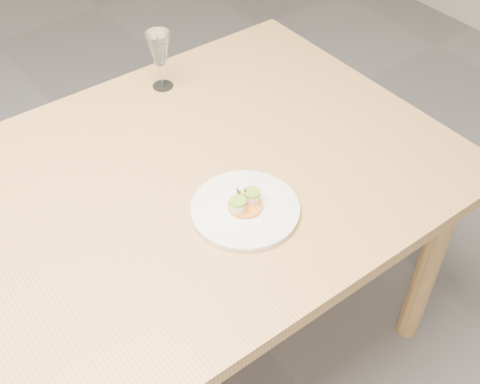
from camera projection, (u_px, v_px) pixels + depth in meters
dinner_plate at (245, 208)px, 1.42m from camera, size 0.26×0.26×0.07m
wine_glass_3 at (159, 50)px, 1.72m from camera, size 0.07×0.07×0.18m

